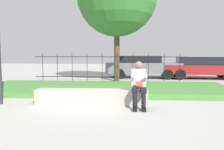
% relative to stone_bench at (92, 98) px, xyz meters
% --- Properties ---
extents(ground_plane, '(60.00, 60.00, 0.00)m').
position_rel_stone_bench_xyz_m(ground_plane, '(0.12, 0.00, -0.19)').
color(ground_plane, '#B2AFA8').
extents(stone_bench, '(3.15, 0.47, 0.43)m').
position_rel_stone_bench_xyz_m(stone_bench, '(0.00, 0.00, 0.00)').
color(stone_bench, '#ADA89E').
rests_on(stone_bench, ground_plane).
extents(person_seated_reader, '(0.42, 0.73, 1.22)m').
position_rel_stone_bench_xyz_m(person_seated_reader, '(1.31, -0.27, 0.47)').
color(person_seated_reader, black).
rests_on(person_seated_reader, ground_plane).
extents(grass_berm, '(9.69, 3.40, 0.19)m').
position_rel_stone_bench_xyz_m(grass_berm, '(0.12, 2.40, -0.09)').
color(grass_berm, '#4C893D').
rests_on(grass_berm, ground_plane).
extents(iron_fence, '(7.69, 0.03, 1.49)m').
position_rel_stone_bench_xyz_m(iron_fence, '(0.12, 4.88, 0.60)').
color(iron_fence, black).
rests_on(iron_fence, ground_plane).
extents(car_parked_center, '(4.61, 2.12, 1.36)m').
position_rel_stone_bench_xyz_m(car_parked_center, '(1.96, 7.61, 0.54)').
color(car_parked_center, slate).
rests_on(car_parked_center, ground_plane).
extents(car_parked_right, '(4.55, 2.19, 1.30)m').
position_rel_stone_bench_xyz_m(car_parked_right, '(5.40, 7.35, 0.51)').
color(car_parked_right, maroon).
rests_on(car_parked_right, ground_plane).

